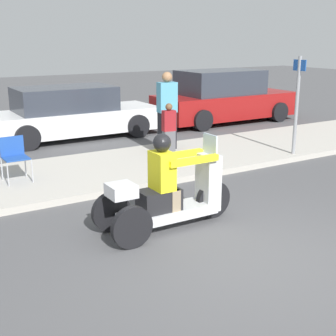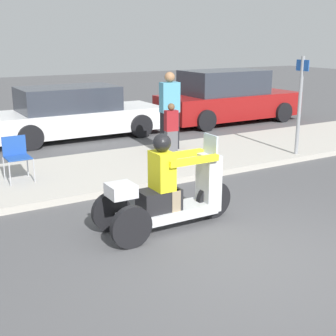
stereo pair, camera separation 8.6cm
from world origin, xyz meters
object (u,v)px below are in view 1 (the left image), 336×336
object	(u,v)px
spectator_near_curb	(169,131)
parked_car_lot_right	(224,98)
spectator_by_tree	(167,112)
parked_car_lot_far	(71,114)
motorcycle_trike	(168,195)
street_sign	(297,102)
folding_chair_curbside	(14,154)

from	to	relation	value
spectator_near_curb	parked_car_lot_right	world-z (taller)	parked_car_lot_right
spectator_by_tree	parked_car_lot_far	xyz separation A→B (m)	(-1.34, 2.90, -0.32)
parked_car_lot_far	spectator_near_curb	bearing A→B (deg)	-74.33
motorcycle_trike	parked_car_lot_far	xyz separation A→B (m)	(1.00, 6.83, 0.16)
parked_car_lot_right	street_sign	bearing A→B (deg)	-108.63
folding_chair_curbside	parked_car_lot_right	bearing A→B (deg)	24.72
parked_car_lot_far	street_sign	distance (m)	6.05
folding_chair_curbside	parked_car_lot_right	world-z (taller)	parked_car_lot_right
spectator_by_tree	spectator_near_curb	bearing A→B (deg)	-117.85
street_sign	motorcycle_trike	bearing A→B (deg)	-156.53
spectator_near_curb	folding_chair_curbside	size ratio (longest dim) A/B	1.46
parked_car_lot_far	street_sign	size ratio (longest dim) A/B	2.15
parked_car_lot_far	spectator_by_tree	bearing A→B (deg)	-65.27
parked_car_lot_far	street_sign	bearing A→B (deg)	-53.54
folding_chair_curbside	parked_car_lot_far	xyz separation A→B (m)	(2.42, 3.64, 0.05)
spectator_by_tree	parked_car_lot_far	distance (m)	3.21
motorcycle_trike	parked_car_lot_far	bearing A→B (deg)	81.65
spectator_by_tree	parked_car_lot_right	distance (m)	4.71
spectator_near_curb	parked_car_lot_far	size ratio (longest dim) A/B	0.25
spectator_by_tree	folding_chair_curbside	size ratio (longest dim) A/B	2.22
parked_car_lot_far	parked_car_lot_right	distance (m)	5.16
spectator_near_curb	parked_car_lot_far	xyz separation A→B (m)	(-1.00, 3.55, -0.02)
spectator_by_tree	street_sign	xyz separation A→B (m)	(2.24, -1.94, 0.32)
spectator_near_curb	street_sign	bearing A→B (deg)	-26.55
motorcycle_trike	parked_car_lot_right	world-z (taller)	parked_car_lot_right
folding_chair_curbside	parked_car_lot_far	distance (m)	4.37
parked_car_lot_far	parked_car_lot_right	xyz separation A→B (m)	(5.16, -0.15, 0.11)
parked_car_lot_right	parked_car_lot_far	bearing A→B (deg)	178.30
folding_chair_curbside	parked_car_lot_far	bearing A→B (deg)	56.40
folding_chair_curbside	parked_car_lot_far	world-z (taller)	parked_car_lot_far
spectator_by_tree	folding_chair_curbside	bearing A→B (deg)	-168.90
parked_car_lot_far	folding_chair_curbside	bearing A→B (deg)	-123.60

